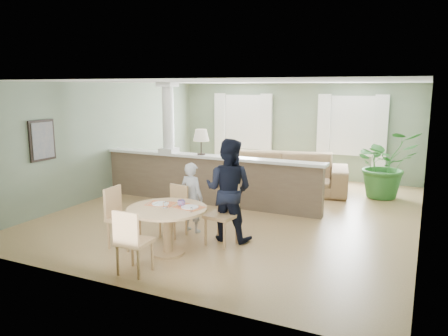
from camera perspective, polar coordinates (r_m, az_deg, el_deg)
The scene contains 12 objects.
ground at distance 9.36m, azimuth 2.20°, elevation -5.58°, with size 8.00×8.00×0.00m, color tan.
room_shell at distance 9.62m, azimuth 3.59°, elevation 5.83°, with size 7.02×8.02×2.71m.
pony_wall at distance 9.78m, azimuth -2.63°, elevation -0.61°, with size 5.32×0.38×2.70m.
sofa at distance 11.03m, azimuth 7.30°, elevation -0.60°, with size 3.29×1.29×0.96m, color #856648.
houseplant at distance 10.97m, azimuth 20.29°, elevation 0.47°, with size 1.44×1.25×1.60m, color #2E6A2A.
dining_table at distance 6.91m, azimuth -7.36°, elevation -6.38°, with size 1.25×1.25×0.85m.
chair_far_boy at distance 7.79m, azimuth -6.37°, elevation -5.23°, with size 0.45×0.45×0.89m.
chair_far_man at distance 7.34m, azimuth -0.01°, elevation -5.59°, with size 0.52×0.52×1.02m.
chair_near at distance 6.27m, azimuth -12.02°, elevation -9.09°, with size 0.44×0.44×0.95m.
chair_side at distance 7.40m, azimuth -13.49°, elevation -5.88°, with size 0.47×0.47×0.99m.
child_person at distance 7.91m, azimuth -4.23°, elevation -3.85°, with size 0.47×0.31×1.28m, color #ACACB1.
man_person at distance 7.43m, azimuth 0.60°, elevation -2.86°, with size 0.85×0.67×1.76m, color black.
Camera 1 is at (3.51, -8.28, 2.61)m, focal length 35.00 mm.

